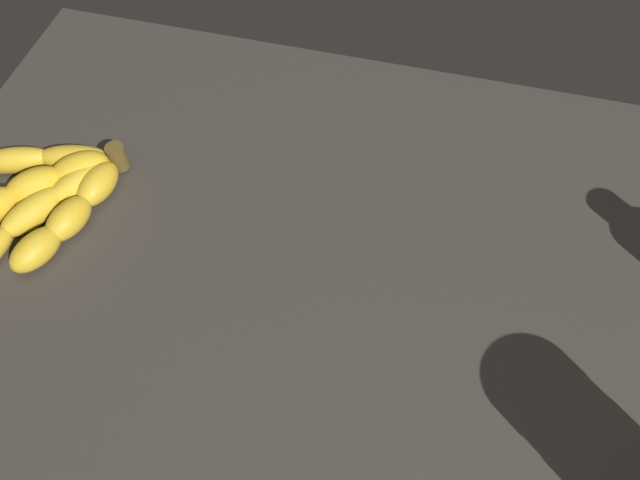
% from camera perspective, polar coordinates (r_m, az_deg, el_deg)
% --- Properties ---
extents(ground_plane, '(0.92, 0.65, 0.04)m').
position_cam_1_polar(ground_plane, '(0.60, 2.01, -5.20)').
color(ground_plane, '#38332D').
extents(banana_bunch, '(0.22, 0.20, 0.04)m').
position_cam_1_polar(banana_bunch, '(0.69, -24.91, 3.95)').
color(banana_bunch, yellow).
rests_on(banana_bunch, ground_plane).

